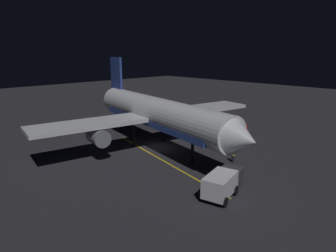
{
  "coord_description": "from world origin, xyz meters",
  "views": [
    {
      "loc": [
        26.6,
        29.06,
        13.04
      ],
      "look_at": [
        0.0,
        2.0,
        3.5
      ],
      "focal_mm": 31.71,
      "sensor_mm": 36.0,
      "label": 1
    }
  ],
  "objects_px": {
    "traffic_cone_under_wing": "(219,166)",
    "baggage_truck": "(223,183)",
    "ground_crew_worker": "(233,155)",
    "catering_truck": "(228,132)",
    "airliner": "(155,113)",
    "traffic_cone_near_right": "(222,142)",
    "traffic_cone_near_left": "(219,149)"
  },
  "relations": [
    {
      "from": "ground_crew_worker",
      "to": "traffic_cone_near_right",
      "type": "bearing_deg",
      "value": -134.3
    },
    {
      "from": "airliner",
      "to": "traffic_cone_under_wing",
      "type": "bearing_deg",
      "value": 89.95
    },
    {
      "from": "traffic_cone_near_left",
      "to": "traffic_cone_under_wing",
      "type": "xyz_separation_m",
      "value": [
        4.94,
        3.63,
        0.0
      ]
    },
    {
      "from": "traffic_cone_under_wing",
      "to": "baggage_truck",
      "type": "bearing_deg",
      "value": 38.58
    },
    {
      "from": "catering_truck",
      "to": "traffic_cone_near_right",
      "type": "relative_size",
      "value": 11.36
    },
    {
      "from": "ground_crew_worker",
      "to": "traffic_cone_near_right",
      "type": "xyz_separation_m",
      "value": [
        -5.27,
        -5.4,
        -0.64
      ]
    },
    {
      "from": "catering_truck",
      "to": "ground_crew_worker",
      "type": "height_order",
      "value": "catering_truck"
    },
    {
      "from": "airliner",
      "to": "baggage_truck",
      "type": "bearing_deg",
      "value": 70.6
    },
    {
      "from": "ground_crew_worker",
      "to": "traffic_cone_under_wing",
      "type": "relative_size",
      "value": 3.16
    },
    {
      "from": "airliner",
      "to": "traffic_cone_under_wing",
      "type": "xyz_separation_m",
      "value": [
        0.01,
        10.88,
        -4.55
      ]
    },
    {
      "from": "traffic_cone_near_left",
      "to": "baggage_truck",
      "type": "bearing_deg",
      "value": 37.5
    },
    {
      "from": "baggage_truck",
      "to": "ground_crew_worker",
      "type": "bearing_deg",
      "value": -152.71
    },
    {
      "from": "traffic_cone_under_wing",
      "to": "ground_crew_worker",
      "type": "bearing_deg",
      "value": 177.09
    },
    {
      "from": "airliner",
      "to": "traffic_cone_near_right",
      "type": "height_order",
      "value": "airliner"
    },
    {
      "from": "traffic_cone_near_left",
      "to": "traffic_cone_near_right",
      "type": "height_order",
      "value": "same"
    },
    {
      "from": "traffic_cone_near_left",
      "to": "traffic_cone_under_wing",
      "type": "relative_size",
      "value": 1.0
    },
    {
      "from": "traffic_cone_under_wing",
      "to": "traffic_cone_near_right",
      "type": "bearing_deg",
      "value": -146.37
    },
    {
      "from": "traffic_cone_near_right",
      "to": "airliner",
      "type": "bearing_deg",
      "value": -35.41
    },
    {
      "from": "catering_truck",
      "to": "baggage_truck",
      "type": "bearing_deg",
      "value": 32.82
    },
    {
      "from": "traffic_cone_near_left",
      "to": "traffic_cone_under_wing",
      "type": "distance_m",
      "value": 6.13
    },
    {
      "from": "baggage_truck",
      "to": "traffic_cone_near_left",
      "type": "height_order",
      "value": "baggage_truck"
    },
    {
      "from": "airliner",
      "to": "baggage_truck",
      "type": "xyz_separation_m",
      "value": [
        5.32,
        15.12,
        -3.62
      ]
    },
    {
      "from": "ground_crew_worker",
      "to": "traffic_cone_near_right",
      "type": "distance_m",
      "value": 7.57
    },
    {
      "from": "traffic_cone_near_right",
      "to": "traffic_cone_under_wing",
      "type": "relative_size",
      "value": 1.0
    },
    {
      "from": "ground_crew_worker",
      "to": "traffic_cone_near_left",
      "type": "distance_m",
      "value": 4.46
    },
    {
      "from": "traffic_cone_near_right",
      "to": "traffic_cone_under_wing",
      "type": "distance_m",
      "value": 9.5
    },
    {
      "from": "traffic_cone_under_wing",
      "to": "airliner",
      "type": "bearing_deg",
      "value": -90.05
    },
    {
      "from": "airliner",
      "to": "traffic_cone_near_right",
      "type": "xyz_separation_m",
      "value": [
        -7.9,
        5.62,
        -4.55
      ]
    },
    {
      "from": "baggage_truck",
      "to": "ground_crew_worker",
      "type": "height_order",
      "value": "baggage_truck"
    },
    {
      "from": "airliner",
      "to": "traffic_cone_near_left",
      "type": "xyz_separation_m",
      "value": [
        -4.93,
        7.25,
        -4.55
      ]
    },
    {
      "from": "baggage_truck",
      "to": "traffic_cone_under_wing",
      "type": "height_order",
      "value": "baggage_truck"
    },
    {
      "from": "traffic_cone_near_right",
      "to": "baggage_truck",
      "type": "bearing_deg",
      "value": 35.7
    }
  ]
}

